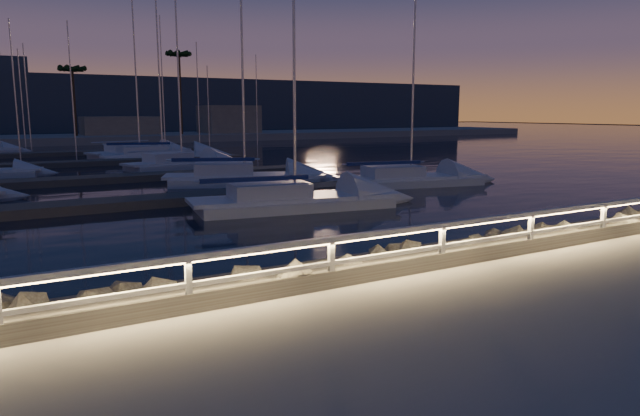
{
  "coord_description": "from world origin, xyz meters",
  "views": [
    {
      "loc": [
        -7.87,
        -9.76,
        3.59
      ],
      "look_at": [
        0.03,
        4.0,
        0.9
      ],
      "focal_mm": 32.0,
      "sensor_mm": 36.0,
      "label": 1
    }
  ],
  "objects_px": {
    "sailboat_k": "(137,152)",
    "sailboat_g": "(179,163)",
    "sailboat_h": "(407,178)",
    "sailboat_l": "(159,155)",
    "guard_rail": "(406,240)",
    "sailboat_c": "(240,177)",
    "sailboat_d": "(290,199)"
  },
  "relations": [
    {
      "from": "sailboat_l",
      "to": "guard_rail",
      "type": "bearing_deg",
      "value": -81.86
    },
    {
      "from": "sailboat_g",
      "to": "sailboat_k",
      "type": "height_order",
      "value": "sailboat_k"
    },
    {
      "from": "sailboat_d",
      "to": "sailboat_c",
      "type": "bearing_deg",
      "value": 90.01
    },
    {
      "from": "sailboat_k",
      "to": "sailboat_g",
      "type": "bearing_deg",
      "value": -104.65
    },
    {
      "from": "sailboat_g",
      "to": "sailboat_c",
      "type": "bearing_deg",
      "value": -102.4
    },
    {
      "from": "guard_rail",
      "to": "sailboat_g",
      "type": "xyz_separation_m",
      "value": [
        4.1,
        31.99,
        -0.93
      ]
    },
    {
      "from": "sailboat_d",
      "to": "sailboat_h",
      "type": "height_order",
      "value": "sailboat_d"
    },
    {
      "from": "guard_rail",
      "to": "sailboat_d",
      "type": "xyz_separation_m",
      "value": [
        3.19,
        12.04,
        -0.93
      ]
    },
    {
      "from": "guard_rail",
      "to": "sailboat_c",
      "type": "bearing_deg",
      "value": 77.83
    },
    {
      "from": "guard_rail",
      "to": "sailboat_h",
      "type": "relative_size",
      "value": 2.98
    },
    {
      "from": "guard_rail",
      "to": "sailboat_g",
      "type": "distance_m",
      "value": 32.27
    },
    {
      "from": "sailboat_c",
      "to": "sailboat_d",
      "type": "relative_size",
      "value": 1.01
    },
    {
      "from": "sailboat_d",
      "to": "sailboat_l",
      "type": "distance_m",
      "value": 27.55
    },
    {
      "from": "sailboat_h",
      "to": "sailboat_l",
      "type": "height_order",
      "value": "sailboat_l"
    },
    {
      "from": "sailboat_k",
      "to": "sailboat_h",
      "type": "bearing_deg",
      "value": -88.92
    },
    {
      "from": "sailboat_l",
      "to": "sailboat_d",
      "type": "bearing_deg",
      "value": -78.15
    },
    {
      "from": "sailboat_g",
      "to": "sailboat_k",
      "type": "bearing_deg",
      "value": 76.95
    },
    {
      "from": "sailboat_d",
      "to": "sailboat_k",
      "type": "relative_size",
      "value": 0.96
    },
    {
      "from": "sailboat_g",
      "to": "sailboat_h",
      "type": "height_order",
      "value": "sailboat_h"
    },
    {
      "from": "sailboat_g",
      "to": "sailboat_h",
      "type": "xyz_separation_m",
      "value": [
        8.52,
        -16.14,
        -0.02
      ]
    },
    {
      "from": "sailboat_h",
      "to": "sailboat_l",
      "type": "distance_m",
      "value": 25.02
    },
    {
      "from": "sailboat_c",
      "to": "sailboat_g",
      "type": "distance_m",
      "value": 11.03
    },
    {
      "from": "sailboat_k",
      "to": "sailboat_l",
      "type": "distance_m",
      "value": 4.88
    },
    {
      "from": "sailboat_g",
      "to": "guard_rail",
      "type": "bearing_deg",
      "value": -111.87
    },
    {
      "from": "sailboat_d",
      "to": "guard_rail",
      "type": "bearing_deg",
      "value": -96.35
    },
    {
      "from": "sailboat_g",
      "to": "sailboat_l",
      "type": "xyz_separation_m",
      "value": [
        0.48,
        7.56,
        0.02
      ]
    },
    {
      "from": "sailboat_h",
      "to": "sailboat_k",
      "type": "distance_m",
      "value": 29.86
    },
    {
      "from": "guard_rail",
      "to": "sailboat_l",
      "type": "distance_m",
      "value": 39.83
    },
    {
      "from": "guard_rail",
      "to": "sailboat_h",
      "type": "distance_m",
      "value": 20.29
    },
    {
      "from": "guard_rail",
      "to": "sailboat_h",
      "type": "height_order",
      "value": "sailboat_h"
    },
    {
      "from": "sailboat_c",
      "to": "sailboat_h",
      "type": "xyz_separation_m",
      "value": [
        8.1,
        -5.12,
        -0.03
      ]
    },
    {
      "from": "sailboat_g",
      "to": "sailboat_l",
      "type": "relative_size",
      "value": 0.87
    }
  ]
}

